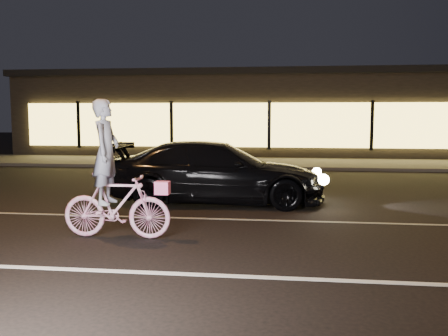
# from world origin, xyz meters

# --- Properties ---
(ground) EXTENTS (90.00, 90.00, 0.00)m
(ground) POSITION_xyz_m (0.00, 0.00, 0.00)
(ground) COLOR black
(ground) RESTS_ON ground
(lane_stripe_near) EXTENTS (60.00, 0.12, 0.01)m
(lane_stripe_near) POSITION_xyz_m (0.00, -1.50, 0.00)
(lane_stripe_near) COLOR silver
(lane_stripe_near) RESTS_ON ground
(lane_stripe_far) EXTENTS (60.00, 0.10, 0.01)m
(lane_stripe_far) POSITION_xyz_m (0.00, 2.00, 0.00)
(lane_stripe_far) COLOR gray
(lane_stripe_far) RESTS_ON ground
(sidewalk) EXTENTS (30.00, 4.00, 0.12)m
(sidewalk) POSITION_xyz_m (0.00, 13.00, 0.06)
(sidewalk) COLOR #383533
(sidewalk) RESTS_ON ground
(storefront) EXTENTS (25.40, 8.42, 4.20)m
(storefront) POSITION_xyz_m (0.00, 18.97, 2.15)
(storefront) COLOR black
(storefront) RESTS_ON ground
(cyclist) EXTENTS (1.88, 0.65, 2.36)m
(cyclist) POSITION_xyz_m (-2.07, 0.26, 0.84)
(cyclist) COLOR #D63E84
(cyclist) RESTS_ON ground
(sedan) EXTENTS (5.16, 2.33, 1.46)m
(sedan) POSITION_xyz_m (-0.81, 3.80, 0.73)
(sedan) COLOR black
(sedan) RESTS_ON ground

